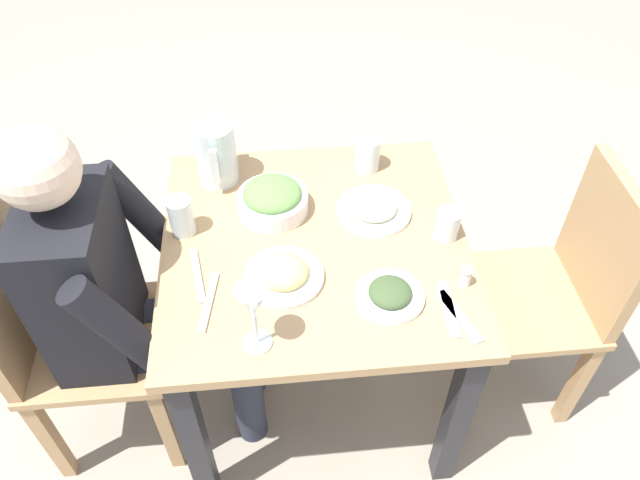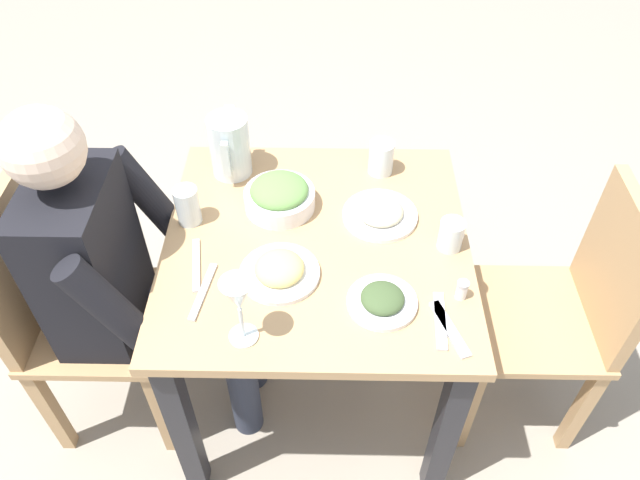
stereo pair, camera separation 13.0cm
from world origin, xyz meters
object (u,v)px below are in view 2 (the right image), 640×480
at_px(wine_glass, 238,299).
at_px(salt_shaker, 462,290).
at_px(water_glass_far_right, 451,235).
at_px(dining_table, 317,272).
at_px(plate_fries, 279,270).
at_px(water_glass_near_right, 188,206).
at_px(diner_near, 128,277).
at_px(chair_far, 563,308).
at_px(plate_beans, 380,213).
at_px(water_glass_far_left, 381,158).
at_px(chair_near, 69,309).
at_px(salad_bowl, 279,196).
at_px(water_pitcher, 230,146).
at_px(plate_dolmas, 382,300).

distance_m(wine_glass, salt_shaker, 0.56).
bearing_deg(water_glass_far_right, dining_table, -92.25).
bearing_deg(plate_fries, water_glass_near_right, -127.01).
xyz_separation_m(dining_table, salt_shaker, (0.19, 0.36, 0.16)).
xyz_separation_m(dining_table, diner_near, (0.08, -0.51, 0.06)).
distance_m(plate_fries, water_glass_near_right, 0.33).
xyz_separation_m(plate_fries, water_glass_near_right, (-0.20, -0.26, 0.04)).
bearing_deg(water_glass_near_right, chair_far, 83.42).
relative_size(plate_beans, water_glass_far_left, 2.03).
bearing_deg(chair_near, salt_shaker, 84.14).
distance_m(plate_beans, water_glass_far_right, 0.21).
height_order(water_glass_far_left, salt_shaker, water_glass_far_left).
bearing_deg(salad_bowl, diner_near, -62.11).
bearing_deg(chair_near, water_pitcher, 129.27).
distance_m(water_glass_far_right, salt_shaker, 0.18).
bearing_deg(salt_shaker, water_pitcher, -127.66).
relative_size(water_glass_far_left, water_glass_near_right, 0.93).
distance_m(dining_table, water_pitcher, 0.45).
relative_size(water_glass_near_right, wine_glass, 0.58).
bearing_deg(dining_table, plate_fries, -36.12).
bearing_deg(water_pitcher, dining_table, 41.83).
distance_m(chair_near, plate_fries, 0.67).
distance_m(chair_far, salad_bowl, 0.89).
relative_size(wine_glass, salt_shaker, 3.63).
height_order(salad_bowl, water_glass_far_left, water_glass_far_left).
bearing_deg(chair_near, plate_fries, 85.71).
relative_size(water_pitcher, salad_bowl, 0.94).
distance_m(chair_far, plate_fries, 0.85).
xyz_separation_m(chair_far, plate_dolmas, (0.17, -0.55, 0.23)).
xyz_separation_m(dining_table, water_pitcher, (-0.29, -0.26, 0.23)).
bearing_deg(plate_beans, water_glass_far_right, 58.41).
xyz_separation_m(chair_far, water_glass_far_right, (-0.04, -0.36, 0.26)).
bearing_deg(diner_near, salad_bowl, 117.89).
relative_size(diner_near, plate_fries, 5.65).
bearing_deg(plate_beans, salad_bowl, -97.86).
bearing_deg(water_glass_far_right, water_pitcher, -116.37).
distance_m(salad_bowl, plate_fries, 0.26).
relative_size(chair_near, chair_far, 1.00).
distance_m(water_glass_far_left, wine_glass, 0.72).
bearing_deg(plate_beans, water_glass_far_left, 176.90).
distance_m(chair_near, salad_bowl, 0.70).
height_order(diner_near, wine_glass, diner_near).
height_order(water_pitcher, water_glass_far_left, water_pitcher).
height_order(chair_far, water_glass_far_right, chair_far).
height_order(salad_bowl, plate_beans, salad_bowl).
height_order(dining_table, water_pitcher, water_pitcher).
relative_size(water_glass_far_left, water_glass_far_right, 1.19).
bearing_deg(water_glass_far_right, salad_bowl, -107.89).
height_order(plate_beans, salt_shaker, salt_shaker).
height_order(plate_dolmas, water_glass_far_right, water_glass_far_right).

